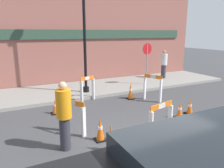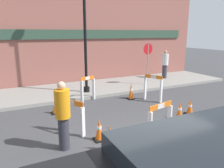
{
  "view_description": "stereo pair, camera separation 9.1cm",
  "coord_description": "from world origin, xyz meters",
  "px_view_note": "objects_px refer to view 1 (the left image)",
  "views": [
    {
      "loc": [
        -2.97,
        -4.2,
        2.89
      ],
      "look_at": [
        0.65,
        2.96,
        1.0
      ],
      "focal_mm": 35.0,
      "sensor_mm": 36.0,
      "label": 1
    },
    {
      "loc": [
        -2.89,
        -4.24,
        2.89
      ],
      "look_at": [
        0.65,
        2.96,
        1.0
      ],
      "focal_mm": 35.0,
      "sensor_mm": 36.0,
      "label": 2
    }
  ],
  "objects_px": {
    "person_pedestrian": "(164,63)",
    "person_worker": "(64,114)",
    "streetlamp_post": "(84,3)",
    "stop_sign": "(147,57)"
  },
  "relations": [
    {
      "from": "streetlamp_post",
      "to": "person_worker",
      "type": "xyz_separation_m",
      "value": [
        -2.21,
        -4.51,
        -3.19
      ]
    },
    {
      "from": "stop_sign",
      "to": "person_pedestrian",
      "type": "xyz_separation_m",
      "value": [
        1.93,
        0.89,
        -0.57
      ]
    },
    {
      "from": "streetlamp_post",
      "to": "stop_sign",
      "type": "distance_m",
      "value": 4.31
    },
    {
      "from": "person_worker",
      "to": "person_pedestrian",
      "type": "bearing_deg",
      "value": 1.2
    },
    {
      "from": "stop_sign",
      "to": "person_pedestrian",
      "type": "height_order",
      "value": "stop_sign"
    },
    {
      "from": "streetlamp_post",
      "to": "person_pedestrian",
      "type": "bearing_deg",
      "value": 9.69
    },
    {
      "from": "streetlamp_post",
      "to": "person_pedestrian",
      "type": "height_order",
      "value": "streetlamp_post"
    },
    {
      "from": "person_pedestrian",
      "to": "stop_sign",
      "type": "bearing_deg",
      "value": 41.31
    },
    {
      "from": "person_pedestrian",
      "to": "person_worker",
      "type": "bearing_deg",
      "value": 51.91
    },
    {
      "from": "stop_sign",
      "to": "person_worker",
      "type": "relative_size",
      "value": 1.26
    }
  ]
}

